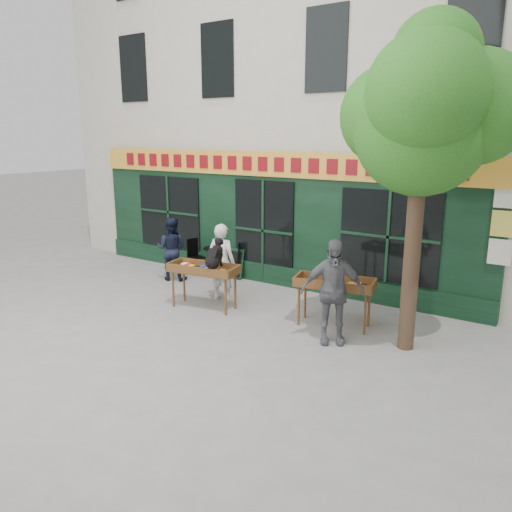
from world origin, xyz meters
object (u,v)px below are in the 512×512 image
(woman, at_px, (222,262))
(bistro_table, at_px, (215,256))
(book_cart_right, at_px, (335,286))
(man_right, at_px, (332,292))
(book_cart_center, at_px, (204,271))
(dog, at_px, (214,253))
(man_left, at_px, (172,249))

(woman, bearing_deg, bistro_table, -56.02)
(book_cart_right, height_order, man_right, man_right)
(book_cart_center, height_order, bistro_table, book_cart_center)
(book_cart_right, xyz_separation_m, bistro_table, (-4.20, 1.56, -0.28))
(dog, distance_m, man_left, 2.80)
(book_cart_right, xyz_separation_m, man_right, (0.30, -0.75, 0.14))
(book_cart_center, relative_size, man_left, 0.96)
(book_cart_center, bearing_deg, dog, -17.06)
(book_cart_center, distance_m, man_right, 3.12)
(dog, height_order, bistro_table, dog)
(dog, height_order, man_right, man_right)
(woman, height_order, man_left, woman)
(book_cart_right, bearing_deg, man_left, 160.87)
(dog, bearing_deg, man_right, -11.32)
(man_right, relative_size, man_left, 1.18)
(bistro_table, xyz_separation_m, man_left, (-0.70, -0.90, 0.28))
(woman, xyz_separation_m, book_cart_right, (2.81, -0.07, -0.06))
(dog, relative_size, man_right, 0.31)
(book_cart_right, xyz_separation_m, man_left, (-4.90, 0.66, -0.00))
(dog, xyz_separation_m, book_cart_right, (2.46, 0.63, -0.47))
(man_left, bearing_deg, man_right, 142.43)
(book_cart_center, xyz_separation_m, book_cart_right, (2.81, 0.58, 0.00))
(book_cart_right, relative_size, bistro_table, 2.10)
(bistro_table, bearing_deg, book_cart_center, -57.05)
(book_cart_center, distance_m, dog, 0.59)
(dog, bearing_deg, book_cart_right, 5.56)
(man_right, bearing_deg, man_left, 133.37)
(man_right, bearing_deg, woman, 133.86)
(man_right, bearing_deg, bistro_table, 121.36)
(woman, distance_m, bistro_table, 2.07)
(dog, bearing_deg, man_left, 143.10)
(book_cart_right, bearing_deg, bistro_table, 148.16)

